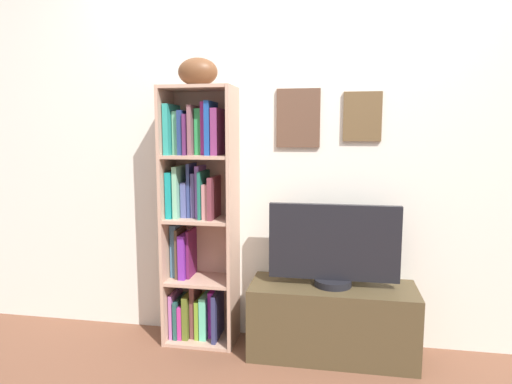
% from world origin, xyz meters
% --- Properties ---
extents(back_wall, '(4.80, 0.08, 2.48)m').
position_xyz_m(back_wall, '(0.00, 1.13, 1.24)').
color(back_wall, silver).
rests_on(back_wall, ground).
extents(bookshelf, '(0.45, 0.29, 1.62)m').
position_xyz_m(bookshelf, '(-0.55, 0.99, 0.80)').
color(bookshelf, tan).
rests_on(bookshelf, ground).
extents(football, '(0.25, 0.19, 0.17)m').
position_xyz_m(football, '(-0.52, 0.96, 1.70)').
color(football, brown).
rests_on(football, bookshelf).
extents(tv_stand, '(0.98, 0.39, 0.44)m').
position_xyz_m(tv_stand, '(0.31, 0.90, 0.22)').
color(tv_stand, '#483A24').
rests_on(tv_stand, ground).
extents(television, '(0.76, 0.22, 0.49)m').
position_xyz_m(television, '(0.31, 0.90, 0.68)').
color(television, black).
rests_on(television, tv_stand).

